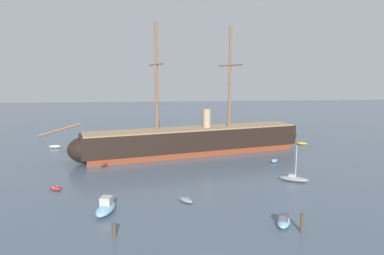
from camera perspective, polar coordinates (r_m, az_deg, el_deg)
The scene contains 13 objects.
tall_ship at distance 75.27m, azimuth 0.43°, elevation -2.16°, with size 56.81×19.60×27.83m.
motorboat_foreground_left at distance 45.42m, azimuth -14.15°, elevation -12.80°, with size 2.90×5.09×2.01m.
motorboat_foreground_right at distance 42.20m, azimuth 15.03°, elevation -14.84°, with size 2.84×3.67×1.43m.
dinghy_near_centre at distance 47.77m, azimuth -1.04°, elevation -11.96°, with size 2.35×2.67×0.59m.
dinghy_mid_left at distance 56.38m, azimuth -21.79°, elevation -9.35°, with size 2.50×2.38×0.57m.
sailboat_mid_right at distance 58.72m, azimuth 16.58°, elevation -8.14°, with size 4.71×3.49×6.02m.
sailboat_alongside_bow at distance 68.52m, azimuth -14.08°, elevation -5.72°, with size 2.29×3.86×4.82m.
dinghy_alongside_stern at distance 70.50m, azimuth 13.53°, elevation -5.40°, with size 2.27×2.53×0.56m.
dinghy_far_left at distance 88.18m, azimuth -21.87°, elevation -2.94°, with size 2.93×1.43×0.67m.
dinghy_far_right at distance 89.86m, azimuth 17.81°, elevation -2.54°, with size 2.87×2.47×0.63m.
dinghy_distant_centre at distance 94.42m, azimuth -1.17°, elevation -1.57°, with size 3.22×2.55×0.70m.
mooring_piling_nearest at distance 40.86m, azimuth 17.81°, elevation -14.89°, with size 0.36×0.36×2.15m, color #4C3D2D.
mooring_piling_left_pair at distance 38.96m, azimuth -12.80°, elevation -16.37°, with size 0.40×0.40×1.54m, color #4C3D2D.
Camera 1 is at (-5.24, -27.79, 17.12)m, focal length 32.04 mm.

